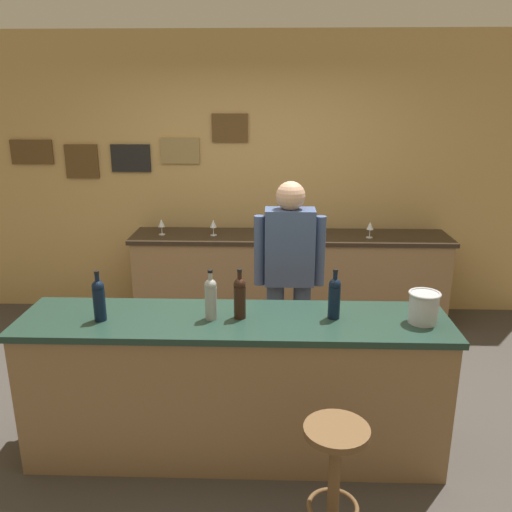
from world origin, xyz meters
name	(u,v)px	position (x,y,z in m)	size (l,w,h in m)	color
ground_plane	(239,413)	(0.00, 0.00, 0.00)	(10.00, 10.00, 0.00)	#423D38
back_wall	(249,177)	(-0.01, 2.03, 1.40)	(6.00, 0.09, 2.80)	tan
bar_counter	(235,386)	(0.00, -0.40, 0.46)	(2.58, 0.60, 0.92)	olive
side_counter	(289,279)	(0.40, 1.65, 0.45)	(3.08, 0.56, 0.90)	olive
bartender	(289,273)	(0.35, 0.39, 0.94)	(0.52, 0.21, 1.62)	#384766
bar_stool	(335,466)	(0.54, -1.13, 0.46)	(0.32, 0.32, 0.68)	brown
wine_bottle_a	(99,299)	(-0.79, -0.45, 1.06)	(0.07, 0.07, 0.31)	black
wine_bottle_b	(211,297)	(-0.13, -0.41, 1.06)	(0.07, 0.07, 0.31)	#999E99
wine_bottle_c	(240,296)	(0.04, -0.39, 1.06)	(0.07, 0.07, 0.31)	black
wine_bottle_d	(334,297)	(0.60, -0.38, 1.06)	(0.07, 0.07, 0.31)	black
ice_bucket	(424,307)	(1.11, -0.42, 1.02)	(0.19, 0.19, 0.19)	#B7BABF
wine_glass_a	(161,224)	(-0.85, 1.63, 1.01)	(0.07, 0.07, 0.16)	silver
wine_glass_b	(213,224)	(-0.34, 1.62, 1.01)	(0.07, 0.07, 0.16)	silver
wine_glass_c	(264,224)	(0.14, 1.66, 1.01)	(0.07, 0.07, 0.16)	silver
wine_glass_d	(323,223)	(0.72, 1.69, 1.01)	(0.07, 0.07, 0.16)	silver
wine_glass_e	(370,226)	(1.15, 1.58, 1.01)	(0.07, 0.07, 0.16)	silver
coffee_mug	(282,228)	(0.32, 1.72, 0.95)	(0.12, 0.08, 0.09)	#338C4C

